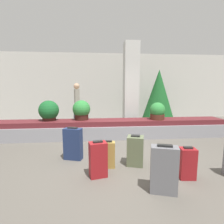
# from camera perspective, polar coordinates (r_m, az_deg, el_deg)

# --- Properties ---
(ground_plane) EXTENTS (18.00, 18.00, 0.00)m
(ground_plane) POSITION_cam_1_polar(r_m,az_deg,el_deg) (4.07, 2.25, -14.81)
(ground_plane) COLOR #59544C
(back_wall) EXTENTS (18.00, 0.06, 3.20)m
(back_wall) POSITION_cam_1_polar(r_m,az_deg,el_deg) (8.74, -1.99, 8.29)
(back_wall) COLOR beige
(back_wall) RESTS_ON ground_plane
(carousel) EXTENTS (7.48, 0.81, 0.56)m
(carousel) POSITION_cam_1_polar(r_m,az_deg,el_deg) (5.60, 0.00, -5.49)
(carousel) COLOR gray
(carousel) RESTS_ON ground_plane
(pillar) EXTENTS (0.53, 0.53, 3.20)m
(pillar) POSITION_cam_1_polar(r_m,az_deg,el_deg) (6.63, 6.17, 8.26)
(pillar) COLOR silver
(pillar) RESTS_ON ground_plane
(suitcase_0) EXTENTS (0.39, 0.36, 0.63)m
(suitcase_0) POSITION_cam_1_polar(r_m,az_deg,el_deg) (3.68, 7.61, -12.38)
(suitcase_0) COLOR #5B6647
(suitcase_0) RESTS_ON ground_plane
(suitcase_1) EXTENTS (0.34, 0.27, 0.66)m
(suitcase_1) POSITION_cam_1_polar(r_m,az_deg,el_deg) (3.22, -4.57, -15.16)
(suitcase_1) COLOR maroon
(suitcase_1) RESTS_ON ground_plane
(suitcase_2) EXTENTS (0.43, 0.29, 0.73)m
(suitcase_2) POSITION_cam_1_polar(r_m,az_deg,el_deg) (3.99, -12.61, -10.10)
(suitcase_2) COLOR navy
(suitcase_2) RESTS_ON ground_plane
(suitcase_3) EXTENTS (0.26, 0.18, 0.55)m
(suitcase_3) POSITION_cam_1_polar(r_m,az_deg,el_deg) (3.56, -1.15, -13.72)
(suitcase_3) COLOR #A3843D
(suitcase_3) RESTS_ON ground_plane
(suitcase_5) EXTENTS (0.29, 0.23, 0.57)m
(suitcase_5) POSITION_cam_1_polar(r_m,az_deg,el_deg) (3.42, 23.35, -15.11)
(suitcase_5) COLOR maroon
(suitcase_5) RESTS_ON ground_plane
(suitcase_6) EXTENTS (0.44, 0.31, 0.75)m
(suitcase_6) POSITION_cam_1_polar(r_m,az_deg,el_deg) (2.86, 16.58, -17.56)
(suitcase_6) COLOR slate
(suitcase_6) RESTS_ON ground_plane
(potted_plant_0) EXTENTS (0.48, 0.48, 0.55)m
(potted_plant_0) POSITION_cam_1_polar(r_m,az_deg,el_deg) (5.75, 14.59, 0.14)
(potted_plant_0) COLOR #4C2319
(potted_plant_0) RESTS_ON carousel
(potted_plant_1) EXTENTS (0.61, 0.61, 0.62)m
(potted_plant_1) POSITION_cam_1_polar(r_m,az_deg,el_deg) (5.75, -19.93, 0.31)
(potted_plant_1) COLOR #381914
(potted_plant_1) RESTS_ON carousel
(potted_plant_2) EXTENTS (0.55, 0.55, 0.62)m
(potted_plant_2) POSITION_cam_1_polar(r_m,az_deg,el_deg) (5.60, -9.94, 0.55)
(potted_plant_2) COLOR #381914
(potted_plant_2) RESTS_ON carousel
(traveler_0) EXTENTS (0.31, 0.36, 1.74)m
(traveler_0) POSITION_cam_1_polar(r_m,az_deg,el_deg) (7.49, -11.37, 3.89)
(traveler_0) COLOR #282833
(traveler_0) RESTS_ON ground_plane
(decorated_tree) EXTENTS (1.38, 1.38, 2.34)m
(decorated_tree) POSITION_cam_1_polar(r_m,az_deg,el_deg) (8.00, 14.95, 5.56)
(decorated_tree) COLOR #4C331E
(decorated_tree) RESTS_ON ground_plane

